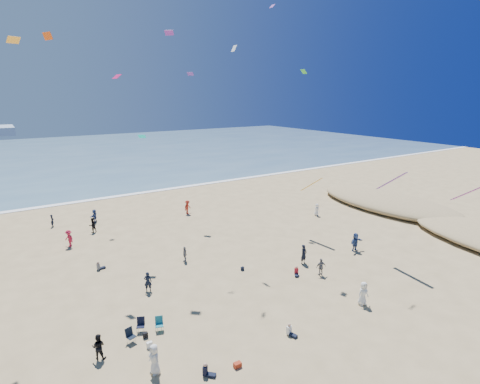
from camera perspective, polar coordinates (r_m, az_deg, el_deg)
ground at (r=24.10m, az=7.18°, el=-26.07°), size 220.00×220.00×0.00m
ocean at (r=110.48m, az=-26.60°, el=4.90°), size 220.00×100.00×0.06m
surf_line at (r=61.94m, az=-20.73°, el=-1.00°), size 220.00×1.20×0.08m
standing_flyers at (r=38.13m, az=-5.08°, el=-8.27°), size 31.91×46.81×1.94m
seated_group at (r=28.02m, az=0.50°, el=-18.36°), size 15.58×25.98×0.84m
chair_cluster at (r=27.41m, az=-14.44°, el=-19.50°), size 2.75×1.57×1.00m
white_tote at (r=26.41m, az=-13.63°, el=-21.69°), size 0.35×0.20×0.40m
black_backpack at (r=27.33m, az=-14.22°, el=-20.39°), size 0.30×0.22×0.38m
cooler at (r=24.41m, az=-0.38°, el=-24.85°), size 0.45×0.30×0.30m
navy_bag at (r=35.12m, az=0.37°, el=-11.59°), size 0.28×0.18×0.34m
kites_aloft at (r=35.27m, az=8.91°, el=12.33°), size 37.00×44.85×30.23m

